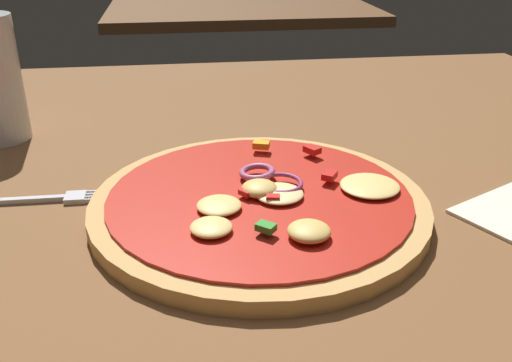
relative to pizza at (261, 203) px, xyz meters
The scene contains 4 objects.
dining_table 0.03m from the pizza, 143.55° to the left, with size 1.11×1.06×0.03m.
pizza is the anchor object (origin of this frame).
fork 0.20m from the pizza, 166.83° to the left, with size 0.19×0.02×0.01m.
background_table 1.22m from the pizza, 84.31° to the left, with size 0.73×0.50×0.03m.
Camera 1 is at (-0.04, -0.44, 0.26)m, focal length 39.61 mm.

